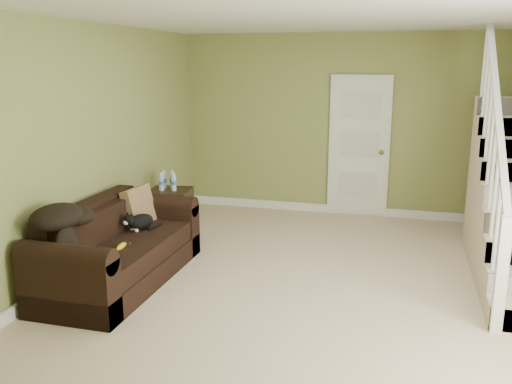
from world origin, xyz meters
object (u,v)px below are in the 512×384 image
Objects in this scene: sofa at (118,252)px; side_table at (170,212)px; cat at (140,222)px; banana at (121,246)px.

sofa is 1.52m from side_table.
cat is (0.08, 0.36, 0.22)m from sofa.
sofa is 4.34× the size of cat.
banana is (0.29, -1.76, 0.15)m from side_table.
sofa is at bearing -86.08° from side_table.
sofa reaches higher than cat.
side_table reaches higher than cat.
sofa is at bearing 123.50° from banana.
side_table is at bearing 95.28° from banana.
side_table is 1.19m from cat.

